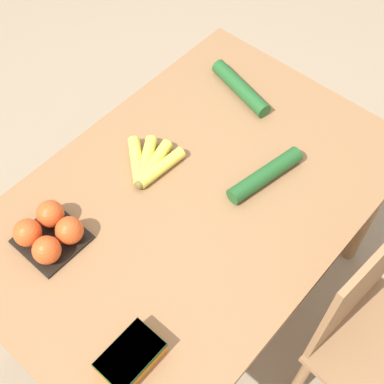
{
  "coord_description": "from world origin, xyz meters",
  "views": [
    {
      "loc": [
        0.69,
        0.61,
        2.16
      ],
      "look_at": [
        0.0,
        0.0,
        0.8
      ],
      "focal_mm": 50.0,
      "sensor_mm": 36.0,
      "label": 1
    }
  ],
  "objects_px": {
    "tomato_pack": "(49,233)",
    "cucumber_far": "(241,88)",
    "banana_bunch": "(149,164)",
    "carrot_bag": "(130,357)",
    "cucumber_near": "(265,175)",
    "chair": "(375,339)"
  },
  "relations": [
    {
      "from": "cucumber_far",
      "to": "tomato_pack",
      "type": "bearing_deg",
      "value": -2.9
    },
    {
      "from": "banana_bunch",
      "to": "tomato_pack",
      "type": "xyz_separation_m",
      "value": [
        0.38,
        -0.03,
        0.03
      ]
    },
    {
      "from": "carrot_bag",
      "to": "cucumber_near",
      "type": "height_order",
      "value": "same"
    },
    {
      "from": "chair",
      "to": "cucumber_near",
      "type": "height_order",
      "value": "chair"
    },
    {
      "from": "cucumber_far",
      "to": "carrot_bag",
      "type": "bearing_deg",
      "value": 22.37
    },
    {
      "from": "banana_bunch",
      "to": "carrot_bag",
      "type": "bearing_deg",
      "value": 39.7
    },
    {
      "from": "tomato_pack",
      "to": "carrot_bag",
      "type": "distance_m",
      "value": 0.44
    },
    {
      "from": "chair",
      "to": "cucumber_far",
      "type": "distance_m",
      "value": 0.95
    },
    {
      "from": "banana_bunch",
      "to": "cucumber_near",
      "type": "distance_m",
      "value": 0.37
    },
    {
      "from": "tomato_pack",
      "to": "cucumber_far",
      "type": "bearing_deg",
      "value": 177.1
    },
    {
      "from": "banana_bunch",
      "to": "carrot_bag",
      "type": "relative_size",
      "value": 1.23
    },
    {
      "from": "tomato_pack",
      "to": "carrot_bag",
      "type": "relative_size",
      "value": 1.1
    },
    {
      "from": "tomato_pack",
      "to": "cucumber_near",
      "type": "bearing_deg",
      "value": 150.18
    },
    {
      "from": "carrot_bag",
      "to": "cucumber_near",
      "type": "distance_m",
      "value": 0.69
    },
    {
      "from": "banana_bunch",
      "to": "cucumber_far",
      "type": "distance_m",
      "value": 0.46
    },
    {
      "from": "carrot_bag",
      "to": "chair",
      "type": "bearing_deg",
      "value": 142.82
    },
    {
      "from": "tomato_pack",
      "to": "banana_bunch",
      "type": "bearing_deg",
      "value": 175.58
    },
    {
      "from": "tomato_pack",
      "to": "carrot_bag",
      "type": "bearing_deg",
      "value": 77.36
    },
    {
      "from": "carrot_bag",
      "to": "cucumber_far",
      "type": "bearing_deg",
      "value": -157.63
    },
    {
      "from": "chair",
      "to": "cucumber_near",
      "type": "distance_m",
      "value": 0.63
    },
    {
      "from": "cucumber_near",
      "to": "tomato_pack",
      "type": "bearing_deg",
      "value": -29.82
    },
    {
      "from": "tomato_pack",
      "to": "cucumber_far",
      "type": "distance_m",
      "value": 0.84
    }
  ]
}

